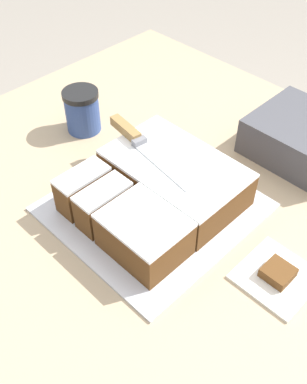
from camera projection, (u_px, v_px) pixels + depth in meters
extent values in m
plane|color=#9E9384|center=(180.00, 382.00, 1.63)|extent=(8.00, 8.00, 0.00)
cube|color=tan|center=(186.00, 317.00, 1.30)|extent=(1.40, 1.10, 0.92)
cube|color=silver|center=(153.00, 207.00, 0.98)|extent=(0.39, 0.40, 0.01)
cube|color=brown|center=(174.00, 179.00, 0.98)|extent=(0.30, 0.19, 0.08)
cube|color=white|center=(174.00, 164.00, 0.95)|extent=(0.30, 0.19, 0.01)
cube|color=brown|center=(145.00, 236.00, 0.87)|extent=(0.16, 0.13, 0.08)
cube|color=white|center=(145.00, 221.00, 0.84)|extent=(0.16, 0.13, 0.01)
cube|color=brown|center=(84.00, 190.00, 0.96)|extent=(0.06, 0.12, 0.08)
cube|color=white|center=(81.00, 175.00, 0.93)|extent=(0.06, 0.12, 0.01)
cube|color=brown|center=(104.00, 206.00, 0.92)|extent=(0.06, 0.12, 0.08)
cube|color=white|center=(102.00, 191.00, 0.89)|extent=(0.06, 0.12, 0.01)
cube|color=silver|center=(163.00, 164.00, 0.94)|extent=(0.19, 0.06, 0.00)
cube|color=slate|center=(139.00, 142.00, 0.99)|extent=(0.02, 0.03, 0.02)
cube|color=olive|center=(126.00, 129.00, 1.02)|extent=(0.10, 0.04, 0.02)
cylinder|color=#334C8C|center=(83.00, 113.00, 1.15)|extent=(0.09, 0.09, 0.10)
cylinder|color=black|center=(80.00, 94.00, 1.11)|extent=(0.09, 0.09, 0.01)
cube|color=white|center=(277.00, 277.00, 0.85)|extent=(0.14, 0.14, 0.01)
cube|color=brown|center=(278.00, 273.00, 0.84)|extent=(0.05, 0.05, 0.02)
cube|color=#47474C|center=(303.00, 138.00, 1.08)|extent=(0.24, 0.22, 0.09)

